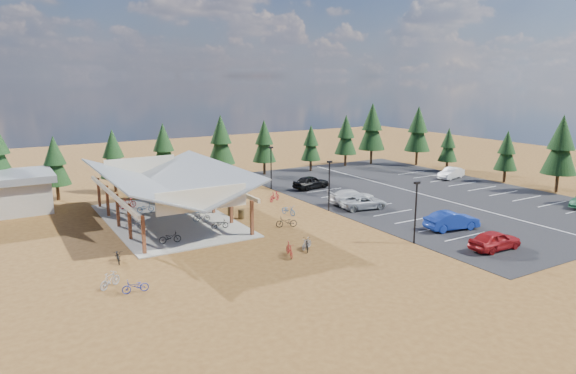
{
  "coord_description": "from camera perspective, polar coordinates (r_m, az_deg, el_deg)",
  "views": [
    {
      "loc": [
        -24.26,
        -38.98,
        13.34
      ],
      "look_at": [
        1.92,
        4.88,
        2.28
      ],
      "focal_mm": 32.0,
      "sensor_mm": 36.0,
      "label": 1
    }
  ],
  "objects": [
    {
      "name": "bike_8",
      "position": [
        39.82,
        -18.38,
        -7.27
      ],
      "size": [
        0.86,
        1.93,
        0.98
      ],
      "primitive_type": "imported",
      "rotation": [
        0.0,
        0.0,
        -0.12
      ],
      "color": "black",
      "rests_on": "ground"
    },
    {
      "name": "bike_6",
      "position": [
        51.34,
        -10.65,
        -2.42
      ],
      "size": [
        1.76,
        0.66,
        0.91
      ],
      "primitive_type": "imported",
      "rotation": [
        0.0,
        0.0,
        1.6
      ],
      "color": "#194B88",
      "rests_on": "concrete_pad"
    },
    {
      "name": "pine_7",
      "position": [
        77.64,
        6.45,
        5.76
      ],
      "size": [
        3.32,
        3.32,
        7.74
      ],
      "color": "#382314",
      "rests_on": "ground"
    },
    {
      "name": "bike_3",
      "position": [
        54.97,
        -17.38,
        -1.72
      ],
      "size": [
        1.83,
        0.73,
        1.07
      ],
      "primitive_type": "imported",
      "rotation": [
        0.0,
        0.0,
        1.7
      ],
      "color": "maroon",
      "rests_on": "concrete_pad"
    },
    {
      "name": "bike_15",
      "position": [
        55.83,
        -1.5,
        -1.03
      ],
      "size": [
        1.87,
        1.32,
        1.11
      ],
      "primitive_type": "imported",
      "rotation": [
        0.0,
        0.0,
        2.06
      ],
      "color": "maroon",
      "rests_on": "ground"
    },
    {
      "name": "bike_5",
      "position": [
        48.33,
        -9.57,
        -3.27
      ],
      "size": [
        1.65,
        0.81,
        0.96
      ],
      "primitive_type": "imported",
      "rotation": [
        0.0,
        0.0,
        1.33
      ],
      "color": "gray",
      "rests_on": "concrete_pad"
    },
    {
      "name": "pine_12",
      "position": [
        76.19,
        17.38,
        4.47
      ],
      "size": [
        2.68,
        2.68,
        6.25
      ],
      "color": "#382314",
      "rests_on": "ground"
    },
    {
      "name": "bike_pavilion",
      "position": [
        49.07,
        -13.34,
        0.7
      ],
      "size": [
        11.65,
        19.4,
        4.97
      ],
      "color": "brown",
      "rests_on": "concrete_pad"
    },
    {
      "name": "pine_11",
      "position": [
        70.93,
        23.12,
        3.72
      ],
      "size": [
        2.86,
        2.86,
        6.67
      ],
      "color": "#382314",
      "rests_on": "ground"
    },
    {
      "name": "pine_1",
      "position": [
        61.07,
        -24.48,
        2.63
      ],
      "size": [
        3.05,
        3.05,
        7.1
      ],
      "color": "#382314",
      "rests_on": "ground"
    },
    {
      "name": "bike_2",
      "position": [
        52.97,
        -15.56,
        -2.24
      ],
      "size": [
        1.71,
        0.82,
        0.86
      ],
      "primitive_type": "imported",
      "rotation": [
        0.0,
        0.0,
        1.41
      ],
      "color": "#245B9F",
      "rests_on": "concrete_pad"
    },
    {
      "name": "ground",
      "position": [
        47.81,
        1.03,
        -3.99
      ],
      "size": [
        140.0,
        140.0,
        0.0
      ],
      "primitive_type": "plane",
      "color": "#563516",
      "rests_on": "ground"
    },
    {
      "name": "bike_7",
      "position": [
        57.23,
        -12.47,
        -0.96
      ],
      "size": [
        1.66,
        0.64,
        0.97
      ],
      "primitive_type": "imported",
      "rotation": [
        0.0,
        0.0,
        1.69
      ],
      "color": "maroon",
      "rests_on": "concrete_pad"
    },
    {
      "name": "pine_2",
      "position": [
        62.78,
        -18.85,
        3.48
      ],
      "size": [
        3.18,
        3.18,
        7.41
      ],
      "color": "#382314",
      "rests_on": "ground"
    },
    {
      "name": "bike_14",
      "position": [
        50.36,
        0.05,
        -2.58
      ],
      "size": [
        1.01,
        1.94,
        0.97
      ],
      "primitive_type": "imported",
      "rotation": [
        0.0,
        0.0,
        0.21
      ],
      "color": "#184F95",
      "rests_on": "ground"
    },
    {
      "name": "pine_8",
      "position": [
        79.96,
        9.33,
        6.62
      ],
      "size": [
        4.05,
        4.05,
        9.43
      ],
      "color": "#382314",
      "rests_on": "ground"
    },
    {
      "name": "concrete_pad",
      "position": [
        49.94,
        -13.12,
        -3.55
      ],
      "size": [
        10.6,
        18.6,
        0.1
      ],
      "primitive_type": "cube",
      "color": "gray",
      "rests_on": "ground"
    },
    {
      "name": "trash_bin_1",
      "position": [
        50.48,
        -6.37,
        -2.66
      ],
      "size": [
        0.6,
        0.6,
        0.9
      ],
      "primitive_type": "cylinder",
      "color": "#433218",
      "rests_on": "ground"
    },
    {
      "name": "lamp_post_2",
      "position": [
        61.41,
        -1.89,
        2.49
      ],
      "size": [
        0.5,
        0.25,
        5.14
      ],
      "color": "black",
      "rests_on": "ground"
    },
    {
      "name": "lamp_post_1",
      "position": [
        51.41,
        4.6,
        0.54
      ],
      "size": [
        0.5,
        0.25,
        5.14
      ],
      "color": "black",
      "rests_on": "ground"
    },
    {
      "name": "car_2",
      "position": [
        53.07,
        8.38,
        -1.67
      ],
      "size": [
        5.26,
        3.11,
        1.37
      ],
      "primitive_type": "imported",
      "rotation": [
        0.0,
        0.0,
        1.39
      ],
      "color": "#A3A8AB",
      "rests_on": "asphalt_lot"
    },
    {
      "name": "bike_12",
      "position": [
        40.33,
        2.11,
        -6.42
      ],
      "size": [
        1.42,
        1.84,
        0.93
      ],
      "primitive_type": "imported",
      "rotation": [
        0.0,
        0.0,
        2.62
      ],
      "color": "black",
      "rests_on": "ground"
    },
    {
      "name": "pine_13",
      "position": [
        80.61,
        14.24,
        6.25
      ],
      "size": [
        3.86,
        3.86,
        8.98
      ],
      "color": "#382314",
      "rests_on": "ground"
    },
    {
      "name": "bike_11",
      "position": [
        38.91,
        0.15,
        -6.97
      ],
      "size": [
        1.04,
        1.93,
        1.12
      ],
      "primitive_type": "imported",
      "rotation": [
        0.0,
        0.0,
        -0.29
      ],
      "color": "maroon",
      "rests_on": "ground"
    },
    {
      "name": "pine_5",
      "position": [
        70.44,
        -2.67,
        5.09
      ],
      "size": [
        3.25,
        3.25,
        7.58
      ],
      "color": "#382314",
      "rests_on": "ground"
    },
    {
      "name": "car_4",
      "position": [
        61.86,
        2.56,
        0.54
      ],
      "size": [
        4.87,
        2.46,
        1.59
      ],
      "primitive_type": "imported",
      "rotation": [
        0.0,
        0.0,
        1.7
      ],
      "color": "black",
      "rests_on": "asphalt_lot"
    },
    {
      "name": "lamp_post_0",
      "position": [
        42.47,
        14.01,
        -2.29
      ],
      "size": [
        0.5,
        0.25,
        5.14
      ],
      "color": "black",
      "rests_on": "ground"
    },
    {
      "name": "bike_4",
      "position": [
        45.95,
        -7.58,
        -4.12
      ],
      "size": [
        1.59,
        0.68,
        0.81
      ],
      "primitive_type": "imported",
      "rotation": [
        0.0,
        0.0,
        1.48
      ],
      "color": "black",
      "rests_on": "concrete_pad"
    },
    {
      "name": "car_9",
      "position": [
        71.34,
        17.66,
        1.48
      ],
      "size": [
        4.64,
        2.39,
        1.46
      ],
      "primitive_type": "imported",
      "rotation": [
        0.0,
        0.0,
        -1.37
      ],
      "color": "silver",
      "rests_on": "asphalt_lot"
    },
    {
      "name": "car_3",
      "position": [
        54.97,
        7.15,
        -1.08
      ],
      "size": [
        5.46,
        2.94,
        1.5
      ],
      "primitive_type": "imported",
      "rotation": [
        0.0,
        0.0,
        1.4
      ],
      "color": "silver",
      "rests_on": "asphalt_lot"
    },
    {
      "name": "car_1",
      "position": [
        47.66,
        17.75,
        -3.57
      ],
      "size": [
        5.17,
        2.59,
        1.63
      ],
      "primitive_type": "imported",
      "rotation": [
        0.0,
        0.0,
        1.39
      ],
      "color": "#153199",
      "rests_on": "asphalt_lot"
    },
    {
      "name": "bike_0",
      "position": [
        42.77,
        -12.98,
        -5.49
      ],
      "size": [
        1.86,
        0.9,
        0.93
      ],
      "primitive_type": "imported",
      "rotation": [
        0.0,
        0.0,
        1.41
      ],
      "color": "black",
      "rests_on": "concrete_pad"
    },
    {
      "name": "bike_10",
      "position": [
        34.17,
        -16.59,
        -10.52
      ],
      "size": [
        1.71,
        0.75,
        0.87
      ],
      "primitive_type": "imported",
      "rotation": [
        0.0,
        0.0,
        4.6
      ],
      "color": "navy",
      "rests_on": "ground"
    },
    {
      "name": "asphalt_lot",
      "position": [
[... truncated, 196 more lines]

